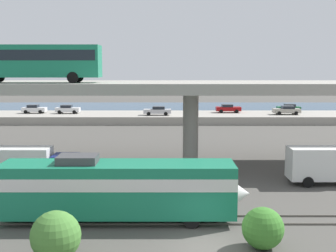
{
  "coord_description": "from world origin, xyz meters",
  "views": [
    {
      "loc": [
        -2.2,
        -22.76,
        9.59
      ],
      "look_at": [
        -2.4,
        23.49,
        3.37
      ],
      "focal_mm": 47.5,
      "sensor_mm": 36.0,
      "label": 1
    }
  ],
  "objects_px": {
    "parked_car_3": "(36,109)",
    "parked_car_5": "(70,109)",
    "parked_car_0": "(230,108)",
    "train_locomotive": "(132,187)",
    "parked_car_2": "(289,110)",
    "transit_bus_on_overpass": "(36,60)",
    "service_truck_west": "(330,165)",
    "service_truck_east": "(36,164)",
    "parked_car_4": "(291,108)",
    "parked_car_1": "(160,111)"
  },
  "relations": [
    {
      "from": "parked_car_3",
      "to": "parked_car_5",
      "type": "bearing_deg",
      "value": -3.82
    },
    {
      "from": "parked_car_0",
      "to": "parked_car_5",
      "type": "relative_size",
      "value": 1.06
    },
    {
      "from": "train_locomotive",
      "to": "parked_car_2",
      "type": "xyz_separation_m",
      "value": [
        22.88,
        49.5,
        -0.08
      ]
    },
    {
      "from": "transit_bus_on_overpass",
      "to": "parked_car_5",
      "type": "distance_m",
      "value": 38.49
    },
    {
      "from": "service_truck_west",
      "to": "parked_car_0",
      "type": "xyz_separation_m",
      "value": [
        -2.25,
        43.94,
        0.48
      ]
    },
    {
      "from": "transit_bus_on_overpass",
      "to": "service_truck_east",
      "type": "relative_size",
      "value": 1.76
    },
    {
      "from": "parked_car_4",
      "to": "transit_bus_on_overpass",
      "type": "bearing_deg",
      "value": 49.01
    },
    {
      "from": "service_truck_east",
      "to": "parked_car_4",
      "type": "xyz_separation_m",
      "value": [
        32.92,
        44.52,
        0.47
      ]
    },
    {
      "from": "service_truck_west",
      "to": "parked_car_2",
      "type": "relative_size",
      "value": 1.47
    },
    {
      "from": "parked_car_3",
      "to": "service_truck_east",
      "type": "bearing_deg",
      "value": -73.43
    },
    {
      "from": "service_truck_east",
      "to": "parked_car_5",
      "type": "bearing_deg",
      "value": 98.99
    },
    {
      "from": "transit_bus_on_overpass",
      "to": "parked_car_1",
      "type": "distance_m",
      "value": 36.85
    },
    {
      "from": "service_truck_east",
      "to": "parked_car_5",
      "type": "relative_size",
      "value": 1.62
    },
    {
      "from": "service_truck_west",
      "to": "parked_car_5",
      "type": "bearing_deg",
      "value": 125.94
    },
    {
      "from": "train_locomotive",
      "to": "parked_car_4",
      "type": "xyz_separation_m",
      "value": [
        24.27,
        53.33,
        -0.08
      ]
    },
    {
      "from": "train_locomotive",
      "to": "parked_car_0",
      "type": "relative_size",
      "value": 3.46
    },
    {
      "from": "service_truck_west",
      "to": "service_truck_east",
      "type": "relative_size",
      "value": 1.0
    },
    {
      "from": "train_locomotive",
      "to": "service_truck_west",
      "type": "xyz_separation_m",
      "value": [
        15.44,
        8.81,
        -0.56
      ]
    },
    {
      "from": "service_truck_east",
      "to": "parked_car_1",
      "type": "height_order",
      "value": "service_truck_east"
    },
    {
      "from": "parked_car_4",
      "to": "parked_car_0",
      "type": "bearing_deg",
      "value": 2.96
    },
    {
      "from": "service_truck_west",
      "to": "parked_car_0",
      "type": "relative_size",
      "value": 1.53
    },
    {
      "from": "train_locomotive",
      "to": "parked_car_1",
      "type": "xyz_separation_m",
      "value": [
        0.61,
        48.48,
        -0.08
      ]
    },
    {
      "from": "parked_car_5",
      "to": "service_truck_east",
      "type": "bearing_deg",
      "value": -81.01
    },
    {
      "from": "train_locomotive",
      "to": "parked_car_3",
      "type": "xyz_separation_m",
      "value": [
        -21.41,
        51.71,
        -0.08
      ]
    },
    {
      "from": "service_truck_west",
      "to": "parked_car_1",
      "type": "relative_size",
      "value": 1.46
    },
    {
      "from": "transit_bus_on_overpass",
      "to": "parked_car_1",
      "type": "height_order",
      "value": "transit_bus_on_overpass"
    },
    {
      "from": "service_truck_east",
      "to": "service_truck_west",
      "type": "bearing_deg",
      "value": 0.0
    },
    {
      "from": "transit_bus_on_overpass",
      "to": "parked_car_4",
      "type": "xyz_separation_m",
      "value": [
        34.1,
        39.25,
        -8.06
      ]
    },
    {
      "from": "service_truck_west",
      "to": "parked_car_5",
      "type": "height_order",
      "value": "service_truck_west"
    },
    {
      "from": "train_locomotive",
      "to": "parked_car_0",
      "type": "xyz_separation_m",
      "value": [
        13.19,
        52.75,
        -0.08
      ]
    },
    {
      "from": "service_truck_east",
      "to": "parked_car_3",
      "type": "xyz_separation_m",
      "value": [
        -12.76,
        42.9,
        0.47
      ]
    },
    {
      "from": "train_locomotive",
      "to": "service_truck_west",
      "type": "height_order",
      "value": "train_locomotive"
    },
    {
      "from": "parked_car_4",
      "to": "parked_car_3",
      "type": "bearing_deg",
      "value": 2.03
    },
    {
      "from": "parked_car_2",
      "to": "parked_car_5",
      "type": "relative_size",
      "value": 1.1
    },
    {
      "from": "parked_car_4",
      "to": "train_locomotive",
      "type": "bearing_deg",
      "value": 65.53
    },
    {
      "from": "parked_car_1",
      "to": "parked_car_2",
      "type": "relative_size",
      "value": 1.01
    },
    {
      "from": "service_truck_west",
      "to": "parked_car_2",
      "type": "xyz_separation_m",
      "value": [
        7.44,
        40.69,
        0.48
      ]
    },
    {
      "from": "parked_car_3",
      "to": "service_truck_west",
      "type": "bearing_deg",
      "value": -49.34
    },
    {
      "from": "service_truck_east",
      "to": "parked_car_0",
      "type": "bearing_deg",
      "value": 63.57
    },
    {
      "from": "transit_bus_on_overpass",
      "to": "service_truck_west",
      "type": "distance_m",
      "value": 27.18
    },
    {
      "from": "transit_bus_on_overpass",
      "to": "parked_car_3",
      "type": "relative_size",
      "value": 2.9
    },
    {
      "from": "parked_car_1",
      "to": "parked_car_2",
      "type": "height_order",
      "value": "same"
    },
    {
      "from": "train_locomotive",
      "to": "parked_car_1",
      "type": "relative_size",
      "value": 3.29
    },
    {
      "from": "service_truck_west",
      "to": "service_truck_east",
      "type": "xyz_separation_m",
      "value": [
        -24.09,
        0.0,
        0.0
      ]
    },
    {
      "from": "parked_car_1",
      "to": "parked_car_0",
      "type": "bearing_deg",
      "value": -161.26
    },
    {
      "from": "transit_bus_on_overpass",
      "to": "parked_car_1",
      "type": "xyz_separation_m",
      "value": [
        10.44,
        34.41,
        -8.06
      ]
    },
    {
      "from": "service_truck_east",
      "to": "parked_car_2",
      "type": "relative_size",
      "value": 1.47
    },
    {
      "from": "parked_car_5",
      "to": "train_locomotive",
      "type": "bearing_deg",
      "value": -73.32
    },
    {
      "from": "service_truck_east",
      "to": "parked_car_3",
      "type": "relative_size",
      "value": 1.64
    },
    {
      "from": "parked_car_5",
      "to": "transit_bus_on_overpass",
      "type": "bearing_deg",
      "value": -81.53
    }
  ]
}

